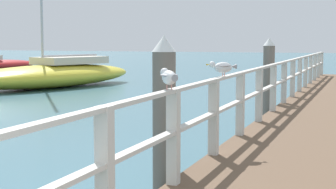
{
  "coord_description": "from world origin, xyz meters",
  "views": [
    {
      "loc": [
        0.49,
        -1.24,
        1.92
      ],
      "look_at": [
        -2.91,
        7.65,
        0.93
      ],
      "focal_mm": 56.04,
      "sensor_mm": 36.0,
      "label": 1
    }
  ],
  "objects_px": {
    "dock_piling_near": "(164,117)",
    "dock_piling_far": "(269,78)",
    "boat_0": "(53,75)",
    "seagull_foreground": "(169,77)",
    "seagull_background": "(223,67)"
  },
  "relations": [
    {
      "from": "seagull_foreground",
      "to": "seagull_background",
      "type": "distance_m",
      "value": 2.12
    },
    {
      "from": "seagull_foreground",
      "to": "seagull_background",
      "type": "height_order",
      "value": "same"
    },
    {
      "from": "dock_piling_far",
      "to": "seagull_foreground",
      "type": "xyz_separation_m",
      "value": [
        0.37,
        -7.88,
        0.55
      ]
    },
    {
      "from": "seagull_background",
      "to": "boat_0",
      "type": "relative_size",
      "value": 0.04
    },
    {
      "from": "dock_piling_near",
      "to": "seagull_foreground",
      "type": "distance_m",
      "value": 1.06
    },
    {
      "from": "dock_piling_near",
      "to": "seagull_background",
      "type": "bearing_deg",
      "value": 73.93
    },
    {
      "from": "dock_piling_near",
      "to": "dock_piling_far",
      "type": "distance_m",
      "value": 7.06
    },
    {
      "from": "dock_piling_near",
      "to": "dock_piling_far",
      "type": "height_order",
      "value": "same"
    },
    {
      "from": "seagull_foreground",
      "to": "boat_0",
      "type": "xyz_separation_m",
      "value": [
        -10.13,
        13.25,
        -1.03
      ]
    },
    {
      "from": "seagull_foreground",
      "to": "dock_piling_near",
      "type": "bearing_deg",
      "value": 77.84
    },
    {
      "from": "seagull_foreground",
      "to": "boat_0",
      "type": "relative_size",
      "value": 0.05
    },
    {
      "from": "dock_piling_near",
      "to": "boat_0",
      "type": "relative_size",
      "value": 0.22
    },
    {
      "from": "seagull_foreground",
      "to": "boat_0",
      "type": "distance_m",
      "value": 16.71
    },
    {
      "from": "seagull_foreground",
      "to": "seagull_background",
      "type": "relative_size",
      "value": 1.1
    },
    {
      "from": "dock_piling_far",
      "to": "boat_0",
      "type": "relative_size",
      "value": 0.22
    }
  ]
}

